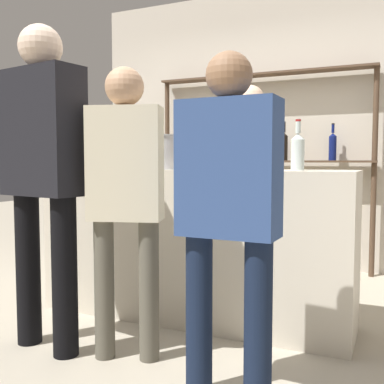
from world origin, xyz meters
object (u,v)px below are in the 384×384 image
object	(u,v)px
ice_bucket	(165,152)
cork_jar	(235,157)
counter_bottle_2	(189,149)
customer_left	(43,163)
counter_bottle_1	(298,151)
customer_center	(126,188)
customer_right	(228,202)
wine_glass	(106,152)
server_behind_counter	(250,170)
counter_bottle_0	(96,151)

from	to	relation	value
ice_bucket	cork_jar	world-z (taller)	ice_bucket
counter_bottle_2	customer_left	xyz separation A→B (m)	(-0.51, -0.83, -0.09)
counter_bottle_1	counter_bottle_2	distance (m)	0.74
customer_center	customer_right	world-z (taller)	customer_center
wine_glass	customer_center	bearing A→B (deg)	-47.28
counter_bottle_2	cork_jar	size ratio (longest dim) A/B	2.21
customer_left	counter_bottle_1	bearing A→B (deg)	-48.61
customer_right	server_behind_counter	bearing A→B (deg)	15.45
counter_bottle_2	counter_bottle_1	bearing A→B (deg)	-3.32
counter_bottle_1	ice_bucket	bearing A→B (deg)	-175.71
wine_glass	ice_bucket	distance (m)	0.44
counter_bottle_2	server_behind_counter	size ratio (longest dim) A/B	0.22
wine_glass	customer_left	world-z (taller)	customer_left
counter_bottle_0	counter_bottle_1	distance (m)	1.56
wine_glass	counter_bottle_2	bearing A→B (deg)	16.86
ice_bucket	cork_jar	size ratio (longest dim) A/B	1.38
counter_bottle_1	wine_glass	bearing A→B (deg)	-174.43
cork_jar	customer_right	distance (m)	0.84
cork_jar	counter_bottle_0	bearing A→B (deg)	169.54
counter_bottle_1	customer_right	world-z (taller)	customer_right
counter_bottle_1	customer_right	distance (m)	0.93
counter_bottle_0	customer_right	xyz separation A→B (m)	(1.43, -1.00, -0.25)
customer_center	customer_left	size ratio (longest dim) A/B	0.86
cork_jar	server_behind_counter	distance (m)	0.91
server_behind_counter	customer_center	size ratio (longest dim) A/B	1.07
ice_bucket	server_behind_counter	bearing A→B (deg)	68.97
cork_jar	customer_center	world-z (taller)	customer_center
ice_bucket	cork_jar	distance (m)	0.51
ice_bucket	customer_right	world-z (taller)	customer_right
counter_bottle_0	wine_glass	bearing A→B (deg)	-42.57
counter_bottle_0	counter_bottle_1	xyz separation A→B (m)	(1.55, -0.11, -0.01)
wine_glass	server_behind_counter	world-z (taller)	server_behind_counter
counter_bottle_2	customer_left	distance (m)	0.98
counter_bottle_1	ice_bucket	xyz separation A→B (m)	(-0.86, -0.06, -0.00)
wine_glass	ice_bucket	xyz separation A→B (m)	(0.43, 0.06, -0.00)
customer_right	cork_jar	bearing A→B (deg)	18.50
counter_bottle_0	server_behind_counter	xyz separation A→B (m)	(1.01, 0.67, -0.15)
customer_right	customer_center	bearing A→B (deg)	75.05
counter_bottle_2	customer_center	distance (m)	0.78
server_behind_counter	customer_right	bearing A→B (deg)	-5.63
counter_bottle_2	ice_bucket	world-z (taller)	counter_bottle_2
counter_bottle_2	customer_center	world-z (taller)	customer_center
cork_jar	server_behind_counter	xyz separation A→B (m)	(-0.18, 0.89, -0.10)
wine_glass	cork_jar	xyz separation A→B (m)	(0.94, 0.02, -0.04)
server_behind_counter	wine_glass	bearing A→B (deg)	-59.57
counter_bottle_2	server_behind_counter	distance (m)	0.78
cork_jar	server_behind_counter	world-z (taller)	server_behind_counter
cork_jar	customer_right	size ratio (longest dim) A/B	0.11
counter_bottle_2	customer_right	bearing A→B (deg)	-56.41
counter_bottle_1	wine_glass	distance (m)	1.30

